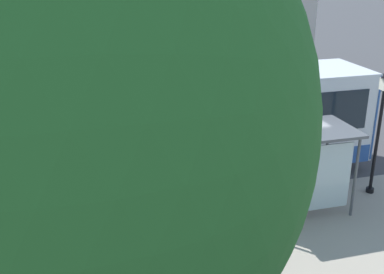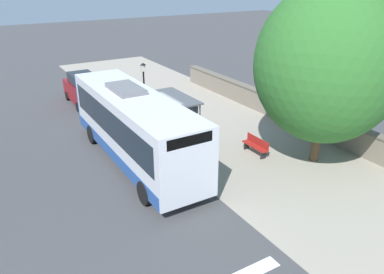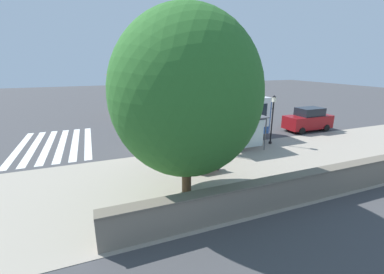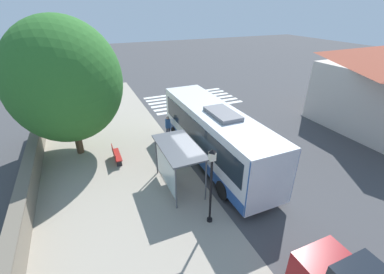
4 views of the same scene
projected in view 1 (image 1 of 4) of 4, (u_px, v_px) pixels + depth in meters
ground_plane at (267, 191)px, 15.01m from camera, size 120.00×120.00×0.00m
background_building at (189, 16)px, 28.01m from camera, size 6.94×13.57×6.90m
bus at (211, 122)px, 15.40m from camera, size 2.65×10.49×3.62m
bus_shelter at (295, 146)px, 12.99m from camera, size 1.84×3.48×2.46m
pedestrian at (85, 183)px, 13.25m from camera, size 0.34×0.23×1.73m
street_lamp_near at (380, 124)px, 14.09m from camera, size 0.28×0.28×3.78m
shade_tree at (67, 124)px, 6.39m from camera, size 6.57×6.57×8.43m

